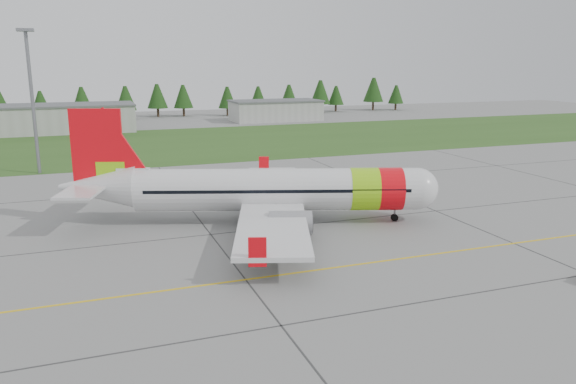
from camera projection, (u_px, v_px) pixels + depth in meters
name	position (u px, v px, depth m)	size (l,w,h in m)	color
ground	(481.00, 292.00, 39.68)	(320.00, 320.00, 0.00)	gray
aircraft	(269.00, 190.00, 56.42)	(36.81, 34.88, 11.52)	silver
service_van	(118.00, 166.00, 74.60)	(1.64, 1.55, 4.70)	silver
grass_strip	(217.00, 141.00, 114.67)	(320.00, 50.00, 0.03)	#30561E
taxi_guideline	(418.00, 256.00, 47.00)	(120.00, 0.25, 0.02)	gold
hangar_west	(62.00, 119.00, 129.55)	(32.00, 14.00, 6.00)	#A8A8A3
hangar_east	(276.00, 111.00, 155.39)	(24.00, 12.00, 5.20)	#A8A8A3
floodlight_mast	(33.00, 104.00, 79.74)	(0.50, 0.50, 20.00)	slate
treeline	(173.00, 100.00, 164.76)	(160.00, 8.00, 10.00)	#1C3F14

